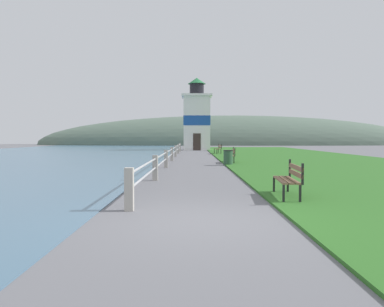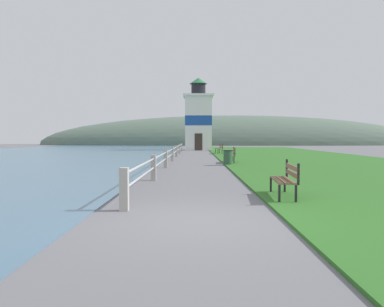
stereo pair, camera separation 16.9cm
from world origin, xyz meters
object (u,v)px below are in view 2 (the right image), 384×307
at_px(park_bench_near, 286,177).
at_px(park_bench_far, 220,148).
at_px(trash_bin, 228,158).
at_px(park_bench_midway, 232,154).
at_px(lighthouse, 198,119).

distance_m(park_bench_near, park_bench_far, 25.05).
height_order(park_bench_near, trash_bin, park_bench_near).
distance_m(park_bench_midway, trash_bin, 1.79).
bearing_deg(park_bench_midway, trash_bin, 81.48).
distance_m(park_bench_near, lighthouse, 36.34).
bearing_deg(park_bench_midway, lighthouse, -82.14).
distance_m(park_bench_midway, park_bench_far, 12.18).
bearing_deg(park_bench_midway, park_bench_far, -86.91).
distance_m(park_bench_midway, lighthouse, 23.57).
bearing_deg(park_bench_near, park_bench_far, -85.32).
bearing_deg(trash_bin, park_bench_far, 88.10).
height_order(park_bench_near, park_bench_far, same).
distance_m(park_bench_near, park_bench_midway, 12.87).
distance_m(park_bench_near, trash_bin, 11.13).
relative_size(park_bench_midway, lighthouse, 0.22).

